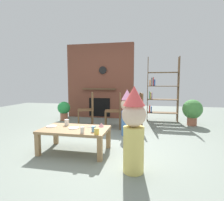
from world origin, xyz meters
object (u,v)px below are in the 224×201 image
Objects in this scene: paper_plate_front at (52,126)px; potted_plant_tall at (192,110)px; birthday_cake_slice at (101,125)px; paper_cup_near_right at (94,129)px; child_in_pink at (127,111)px; dining_chair_middle at (116,108)px; paper_cup_far_left at (82,130)px; paper_cup_near_left at (97,131)px; paper_cup_center at (67,122)px; dining_chair_left at (89,107)px; coffee_table at (75,132)px; potted_plant_short at (64,109)px; dining_chair_right at (137,109)px; paper_plate_rear at (74,128)px; child_with_cone_hat at (134,127)px; bookshelf at (160,91)px.

potted_plant_tall is (2.80, 2.36, 0.01)m from paper_plate_front.
paper_cup_near_right is at bearing -96.74° from birthday_cake_slice.
paper_plate_front is 0.17× the size of child_in_pink.
dining_chair_middle is at bearing 63.20° from paper_plate_front.
paper_cup_near_right is at bearing 40.87° from paper_cup_far_left.
paper_cup_near_left is 0.86× the size of paper_cup_center.
dining_chair_left is at bearing 106.14° from paper_cup_far_left.
dining_chair_left is at bearing 94.59° from paper_cup_center.
child_in_pink reaches higher than paper_cup_near_right.
potted_plant_tall is at bearing 45.45° from coffee_table.
paper_cup_far_left is 0.56× the size of paper_plate_front.
potted_plant_tall is (2.58, 2.22, -0.04)m from paper_cup_center.
coffee_table is at bearing -59.84° from potted_plant_short.
paper_cup_near_right is 0.49× the size of paper_plate_front.
paper_cup_near_left is 0.10× the size of dining_chair_right.
potted_plant_tall is (2.70, 0.63, -0.10)m from dining_chair_left.
dining_chair_left is (-0.13, 1.59, 0.06)m from paper_cup_center.
paper_plate_rear is 1.17m from child_with_cone_hat.
dining_chair_left is at bearing 110.82° from paper_cup_near_right.
dining_chair_middle is (0.84, 1.67, 0.11)m from paper_plate_front.
paper_cup_far_left is at bearing 84.46° from dining_chair_left.
child_with_cone_hat is 1.58× the size of potted_plant_tall.
potted_plant_tall reaches higher than paper_cup_near_left.
child_in_pink is at bearing 128.14° from dining_chair_left.
paper_cup_far_left is at bearing -47.88° from coffee_table.
dining_chair_left is (-1.37, 2.26, -0.08)m from child_with_cone_hat.
paper_cup_near_left is 0.55m from paper_plate_rear.
paper_plate_rear is at bearing -39.32° from paper_cup_center.
bookshelf is 3.26m from paper_plate_rear.
child_with_cone_hat reaches higher than paper_cup_near_left.
paper_plate_front is 1.57m from child_with_cone_hat.
child_with_cone_hat is 1.24× the size of dining_chair_left.
potted_plant_tall reaches higher than paper_cup_center.
paper_cup_near_left reaches higher than paper_plate_front.
birthday_cake_slice is 1.00m from child_in_pink.
paper_cup_near_left is 0.51× the size of paper_plate_rear.
paper_plate_rear is at bearing -134.83° from potted_plant_tall.
paper_cup_far_left reaches higher than paper_plate_front.
child_with_cone_hat is (0.65, -0.37, 0.15)m from paper_cup_near_right.
dining_chair_left is at bearing -166.84° from potted_plant_tall.
paper_cup_center is 0.11× the size of child_in_pink.
dining_chair_left reaches higher than birthday_cake_slice.
paper_cup_center is (-0.68, 0.44, 0.01)m from paper_cup_near_left.
bookshelf is 10.73× the size of paper_plate_rear.
potted_plant_tall is at bearing 51.24° from paper_cup_far_left.
bookshelf is 22.08× the size of paper_cup_near_right.
dining_chair_right reaches higher than paper_cup_near_right.
coffee_table is at bearing -36.82° from paper_cup_center.
paper_cup_near_left is at bearing 21.85° from child_in_pink.
paper_cup_far_left is 0.11× the size of dining_chair_middle.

